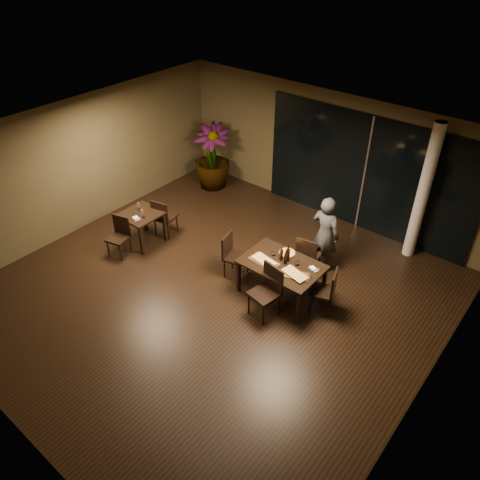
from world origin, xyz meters
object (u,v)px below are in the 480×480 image
chair_side_near (120,234)px  bottle_b (286,257)px  chair_main_near (268,288)px  bottle_a (281,253)px  diner (325,234)px  chair_main_left (232,253)px  bottle_c (288,253)px  chair_main_far (307,255)px  potted_plant (212,157)px  main_table (282,267)px  side_table (142,218)px  chair_main_right (327,289)px  chair_side_far (163,216)px

chair_side_near → bottle_b: (3.51, 1.12, 0.40)m
chair_main_near → bottle_a: 0.74m
diner → chair_main_near: bearing=88.5°
chair_main_left → bottle_b: bottle_b is taller
bottle_c → diner: bearing=81.5°
chair_side_near → bottle_c: 3.72m
chair_main_far → potted_plant: size_ratio=0.55×
bottle_c → bottle_a: bearing=-145.7°
main_table → chair_main_left: size_ratio=1.61×
chair_main_near → bottle_c: bottle_c is taller
side_table → chair_main_right: bearing=8.7°
diner → potted_plant: size_ratio=0.98×
chair_main_far → chair_side_near: (-3.54, -1.88, -0.03)m
side_table → chair_main_left: (2.27, 0.39, -0.10)m
chair_side_near → diner: bearing=18.1°
chair_main_far → chair_main_right: 1.05m
main_table → chair_side_far: chair_side_far is taller
chair_main_far → chair_main_left: bearing=25.6°
side_table → bottle_a: bottle_a is taller
chair_side_near → bottle_c: (3.49, 1.23, 0.43)m
chair_main_right → chair_main_far: bearing=-147.0°
diner → chair_side_far: bearing=21.5°
chair_main_far → chair_main_right: size_ratio=1.03×
chair_main_near → potted_plant: 5.04m
chair_main_far → potted_plant: potted_plant is taller
chair_main_far → chair_main_near: 1.36m
main_table → bottle_b: bearing=48.0°
side_table → bottle_b: bottle_b is taller
bottle_b → bottle_c: bearing=100.8°
chair_side_far → potted_plant: 2.58m
chair_main_left → diner: (1.31, 1.34, 0.32)m
chair_main_near → bottle_b: 0.69m
diner → chair_side_near: bearing=33.6°
chair_side_far → diner: size_ratio=0.55×
bottle_c → chair_main_near: bearing=-83.9°
chair_main_far → bottle_c: bearing=73.9°
chair_main_left → bottle_c: size_ratio=2.68×
bottle_c → potted_plant: bearing=150.1°
chair_side_far → bottle_a: bottle_a is taller
chair_main_far → potted_plant: bearing=-33.4°
side_table → chair_main_near: chair_main_near is taller
bottle_b → chair_side_near: bearing=-162.3°
chair_side_near → chair_main_far: bearing=13.7°
chair_main_far → diner: 0.54m
chair_main_right → chair_side_near: size_ratio=1.04×
potted_plant → chair_main_right: bearing=-25.1°
chair_side_far → main_table: bearing=168.8°
bottle_a → bottle_b: 0.13m
chair_main_left → chair_side_far: 2.11m
chair_main_near → side_table: bearing=-171.0°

